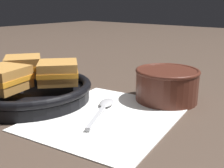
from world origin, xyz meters
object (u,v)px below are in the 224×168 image
Objects in this scene: sandwich_near_left at (4,78)px; sandwich_far_left at (23,66)px; soup_bowl at (167,83)px; skillet at (31,91)px; spoon at (104,106)px; sandwich_near_right at (58,72)px.

sandwich_near_left is 0.87× the size of sandwich_far_left.
sandwich_far_left is (-0.16, 0.29, 0.02)m from soup_bowl.
soup_bowl is 0.30m from skillet.
soup_bowl is 0.93× the size of spoon.
sandwich_near_left is (-0.25, 0.23, 0.02)m from soup_bowl.
skillet is 0.08m from sandwich_far_left.
sandwich_near_left is at bearing -143.61° from sandwich_far_left.
sandwich_near_left is at bearing 101.82° from spoon.
sandwich_near_right is at bearing -23.61° from sandwich_near_left.
soup_bowl reaches higher than spoon.
soup_bowl is 0.15m from spoon.
skillet reaches higher than spoon.
sandwich_far_left reaches higher than skillet.
skillet is 2.66× the size of sandwich_near_left.
sandwich_near_left reaches higher than spoon.
spoon is 0.21m from sandwich_near_left.
skillet is 2.31× the size of sandwich_far_left.
sandwich_far_left is at bearing 96.39° from sandwich_near_right.
spoon is at bearing -52.29° from sandwich_near_left.
sandwich_near_right is (-0.02, 0.11, 0.06)m from spoon.
sandwich_near_left and sandwich_far_left have the same top height.
sandwich_far_left is at bearing 36.39° from sandwich_near_left.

